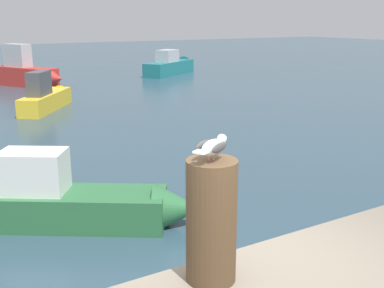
{
  "coord_description": "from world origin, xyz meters",
  "views": [
    {
      "loc": [
        -1.77,
        -2.68,
        3.2
      ],
      "look_at": [
        -0.17,
        -0.0,
        2.37
      ],
      "focal_mm": 44.32,
      "sensor_mm": 36.0,
      "label": 1
    }
  ],
  "objects_px": {
    "mooring_post": "(211,221)",
    "seagull": "(213,146)",
    "boat_teal": "(173,66)",
    "boat_green": "(82,202)",
    "boat_red": "(28,73)",
    "boat_yellow": "(47,97)"
  },
  "relations": [
    {
      "from": "mooring_post",
      "to": "seagull",
      "type": "height_order",
      "value": "seagull"
    },
    {
      "from": "boat_teal",
      "to": "boat_green",
      "type": "xyz_separation_m",
      "value": [
        -11.31,
        -17.73,
        -0.11
      ]
    },
    {
      "from": "seagull",
      "to": "boat_teal",
      "type": "bearing_deg",
      "value": 62.03
    },
    {
      "from": "boat_red",
      "to": "boat_yellow",
      "type": "bearing_deg",
      "value": -96.3
    },
    {
      "from": "boat_teal",
      "to": "seagull",
      "type": "bearing_deg",
      "value": -117.97
    },
    {
      "from": "seagull",
      "to": "boat_yellow",
      "type": "distance_m",
      "value": 15.14
    },
    {
      "from": "boat_teal",
      "to": "boat_green",
      "type": "height_order",
      "value": "boat_teal"
    },
    {
      "from": "boat_green",
      "to": "boat_yellow",
      "type": "distance_m",
      "value": 10.53
    },
    {
      "from": "seagull",
      "to": "boat_red",
      "type": "xyz_separation_m",
      "value": [
        3.29,
        21.11,
        -1.75
      ]
    },
    {
      "from": "mooring_post",
      "to": "boat_teal",
      "type": "height_order",
      "value": "mooring_post"
    },
    {
      "from": "boat_yellow",
      "to": "seagull",
      "type": "bearing_deg",
      "value": -99.94
    },
    {
      "from": "boat_red",
      "to": "boat_green",
      "type": "xyz_separation_m",
      "value": [
        -2.81,
        -16.63,
        -0.28
      ]
    },
    {
      "from": "seagull",
      "to": "boat_green",
      "type": "relative_size",
      "value": 0.1
    },
    {
      "from": "boat_green",
      "to": "boat_teal",
      "type": "bearing_deg",
      "value": 57.47
    },
    {
      "from": "boat_green",
      "to": "boat_yellow",
      "type": "relative_size",
      "value": 1.04
    },
    {
      "from": "seagull",
      "to": "boat_yellow",
      "type": "bearing_deg",
      "value": 80.06
    },
    {
      "from": "boat_green",
      "to": "boat_yellow",
      "type": "xyz_separation_m",
      "value": [
        2.11,
        10.32,
        0.06
      ]
    },
    {
      "from": "mooring_post",
      "to": "boat_red",
      "type": "xyz_separation_m",
      "value": [
        3.3,
        21.11,
        -1.23
      ]
    },
    {
      "from": "seagull",
      "to": "boat_yellow",
      "type": "height_order",
      "value": "seagull"
    },
    {
      "from": "mooring_post",
      "to": "boat_teal",
      "type": "xyz_separation_m",
      "value": [
        11.8,
        22.21,
        -1.41
      ]
    },
    {
      "from": "boat_yellow",
      "to": "mooring_post",
      "type": "bearing_deg",
      "value": -99.96
    },
    {
      "from": "boat_teal",
      "to": "boat_yellow",
      "type": "xyz_separation_m",
      "value": [
        -9.2,
        -7.42,
        -0.05
      ]
    }
  ]
}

